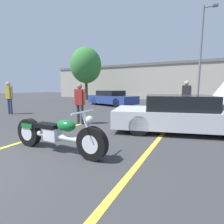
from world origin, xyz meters
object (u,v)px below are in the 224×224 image
parked_car_left_row (112,98)px  spectator_near_motorcycle (186,95)px  show_car_hood_open (184,114)px  spectator_midground (80,101)px  spectator_by_show_car (9,95)px  tree_background (86,65)px  motorcycle (57,134)px  light_pole (202,52)px

parked_car_left_row → spectator_near_motorcycle: bearing=-6.5°
show_car_hood_open → spectator_midground: 3.84m
spectator_by_show_car → spectator_midground: (5.03, -0.40, -0.11)m
tree_background → spectator_midground: size_ratio=3.80×
motorcycle → spectator_by_show_car: 7.19m
parked_car_left_row → spectator_midground: (2.18, -7.11, 0.36)m
spectator_near_motorcycle → spectator_by_show_car: (-8.60, -3.90, -0.03)m
show_car_hood_open → spectator_midground: size_ratio=3.04×
motorcycle → spectator_near_motorcycle: (2.16, 7.03, 0.67)m
light_pole → spectator_midground: size_ratio=5.40×
motorcycle → show_car_hood_open: (2.37, 3.30, 0.18)m
motorcycle → spectator_near_motorcycle: 7.38m
light_pole → spectator_near_motorcycle: bearing=-93.6°
spectator_by_show_car → spectator_near_motorcycle: bearing=24.4°
tree_background → motorcycle: 17.42m
parked_car_left_row → light_pole: bearing=61.8°
motorcycle → spectator_near_motorcycle: size_ratio=1.43×
light_pole → motorcycle: light_pole is taller
light_pole → show_car_hood_open: (-0.33, -12.25, -4.10)m
show_car_hood_open → spectator_near_motorcycle: size_ratio=2.70×
motorcycle → spectator_by_show_car: (-6.44, 3.12, 0.64)m
tree_background → motorcycle: tree_background is taller
parked_car_left_row → motorcycle: bearing=-50.4°
motorcycle → parked_car_left_row: (-3.59, 9.84, 0.18)m
spectator_near_motorcycle → parked_car_left_row: bearing=154.0°
show_car_hood_open → spectator_near_motorcycle: show_car_hood_open is taller
light_pole → show_car_hood_open: 12.92m
tree_background → spectator_midground: bearing=-56.1°
tree_background → parked_car_left_row: size_ratio=1.32×
show_car_hood_open → spectator_by_show_car: (-8.81, -0.18, 0.46)m
show_car_hood_open → spectator_near_motorcycle: bearing=78.5°
tree_background → show_car_hood_open: size_ratio=1.25×
parked_car_left_row → spectator_midground: bearing=-53.4°
spectator_midground → spectator_by_show_car: bearing=175.5°
light_pole → show_car_hood_open: bearing=-91.5°
motorcycle → tree_background: bearing=123.8°
light_pole → motorcycle: (-2.69, -15.55, -4.28)m
spectator_by_show_car → spectator_midground: bearing=-4.5°
show_car_hood_open → parked_car_left_row: size_ratio=1.06×
light_pole → spectator_near_motorcycle: size_ratio=4.79×
tree_background → motorcycle: bearing=-57.3°
show_car_hood_open → spectator_midground: bearing=173.9°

